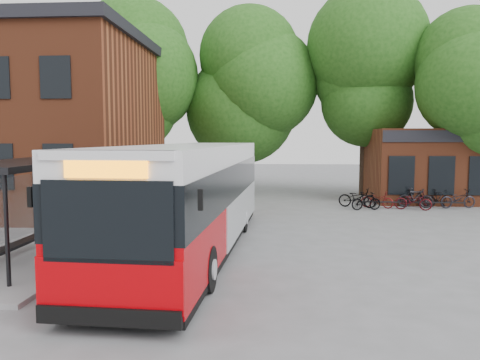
# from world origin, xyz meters

# --- Properties ---
(ground) EXTENTS (100.00, 100.00, 0.00)m
(ground) POSITION_xyz_m (0.00, 0.00, 0.00)
(ground) COLOR slate
(bus_shelter) EXTENTS (3.60, 7.00, 2.90)m
(bus_shelter) POSITION_xyz_m (-4.50, -1.00, 1.45)
(bus_shelter) COLOR black
(bus_shelter) RESTS_ON ground
(bike_rail) EXTENTS (5.20, 0.10, 0.38)m
(bike_rail) POSITION_xyz_m (9.28, 10.00, 0.19)
(bike_rail) COLOR black
(bike_rail) RESTS_ON ground
(tree_0) EXTENTS (7.92, 7.92, 11.00)m
(tree_0) POSITION_xyz_m (-6.00, 16.00, 5.50)
(tree_0) COLOR #1D4A13
(tree_0) RESTS_ON ground
(tree_1) EXTENTS (7.92, 7.92, 10.40)m
(tree_1) POSITION_xyz_m (1.00, 17.00, 5.20)
(tree_1) COLOR #1D4A13
(tree_1) RESTS_ON ground
(tree_2) EXTENTS (7.92, 7.92, 11.00)m
(tree_2) POSITION_xyz_m (8.00, 16.00, 5.50)
(tree_2) COLOR #1D4A13
(tree_2) RESTS_ON ground
(tree_3) EXTENTS (7.04, 7.04, 9.28)m
(tree_3) POSITION_xyz_m (13.00, 12.00, 4.64)
(tree_3) COLOR #1D4A13
(tree_3) RESTS_ON ground
(city_bus) EXTENTS (3.44, 13.12, 3.30)m
(city_bus) POSITION_xyz_m (-0.06, 0.69, 1.65)
(city_bus) COLOR #B10006
(city_bus) RESTS_ON ground
(bicycle_0) EXTENTS (2.01, 1.29, 1.00)m
(bicycle_0) POSITION_xyz_m (6.71, 10.45, 0.50)
(bicycle_0) COLOR black
(bicycle_0) RESTS_ON ground
(bicycle_1) EXTENTS (1.56, 0.76, 0.90)m
(bicycle_1) POSITION_xyz_m (6.97, 9.54, 0.45)
(bicycle_1) COLOR black
(bicycle_1) RESTS_ON ground
(bicycle_2) EXTENTS (1.70, 1.16, 0.84)m
(bicycle_2) POSITION_xyz_m (7.67, 10.36, 0.42)
(bicycle_2) COLOR #5F1012
(bicycle_2) RESTS_ON ground
(bicycle_3) EXTENTS (1.74, 0.86, 1.01)m
(bicycle_3) POSITION_xyz_m (9.61, 10.55, 0.50)
(bicycle_3) COLOR black
(bicycle_3) RESTS_ON ground
(bicycle_4) EXTENTS (1.82, 1.08, 0.90)m
(bicycle_4) POSITION_xyz_m (9.28, 9.76, 0.45)
(bicycle_4) COLOR #3E0B0F
(bicycle_4) RESTS_ON ground
(bicycle_5) EXTENTS (1.51, 0.54, 0.89)m
(bicycle_5) POSITION_xyz_m (9.65, 10.91, 0.44)
(bicycle_5) COLOR black
(bicycle_5) RESTS_ON ground
(bicycle_6) EXTENTS (1.89, 0.92, 0.95)m
(bicycle_6) POSITION_xyz_m (11.69, 10.53, 0.48)
(bicycle_6) COLOR black
(bicycle_6) RESTS_ON ground
(bicycle_7) EXTENTS (1.56, 0.89, 0.91)m
(bicycle_7) POSITION_xyz_m (10.87, 10.88, 0.45)
(bicycle_7) COLOR black
(bicycle_7) RESTS_ON ground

